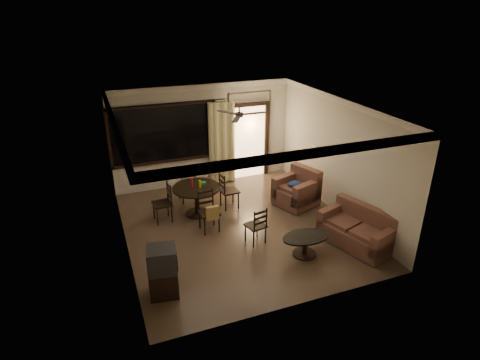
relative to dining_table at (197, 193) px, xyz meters
name	(u,v)px	position (x,y,z in m)	size (l,w,h in m)	color
ground	(239,227)	(0.72, -0.99, -0.57)	(5.50, 5.50, 0.00)	#7F6651
room_shell	(236,127)	(1.31, 0.78, 1.26)	(5.50, 6.70, 5.50)	beige
dining_table	(197,193)	(0.00, 0.00, 0.00)	(1.15, 1.15, 0.94)	black
dining_chair_west	(163,210)	(-0.84, -0.05, -0.28)	(0.44, 0.44, 0.95)	black
dining_chair_east	(229,197)	(0.83, 0.05, -0.28)	(0.44, 0.44, 0.95)	black
dining_chair_south	(209,218)	(0.05, -0.86, -0.26)	(0.44, 0.50, 0.95)	black
dining_chair_north	(187,191)	(-0.05, 0.78, -0.28)	(0.44, 0.44, 0.95)	black
tv_cabinet	(163,271)	(-1.33, -2.65, -0.09)	(0.57, 0.53, 0.95)	black
sofa	(358,230)	(2.82, -2.51, -0.24)	(1.23, 1.69, 0.81)	#4D2B23
armchair	(298,190)	(2.52, -0.40, -0.19)	(1.15, 1.15, 0.91)	#4D2B23
coffee_table	(305,242)	(1.59, -2.47, -0.27)	(1.00, 0.60, 0.44)	black
side_chair	(256,232)	(0.83, -1.69, -0.31)	(0.46, 0.46, 0.87)	black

